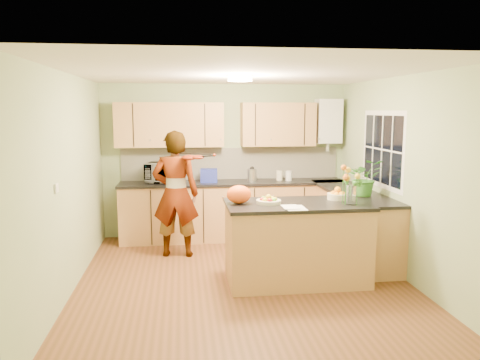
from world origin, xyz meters
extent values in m
plane|color=#583619|center=(0.00, 0.00, 0.00)|extent=(4.50, 4.50, 0.00)
cube|color=white|center=(0.00, 0.00, 2.50)|extent=(4.00, 4.50, 0.02)
cube|color=#8FA878|center=(0.00, 2.25, 1.25)|extent=(4.00, 0.02, 2.50)
cube|color=#8FA878|center=(0.00, -2.25, 1.25)|extent=(4.00, 0.02, 2.50)
cube|color=#8FA878|center=(-2.00, 0.00, 1.25)|extent=(0.02, 4.50, 2.50)
cube|color=#8FA878|center=(2.00, 0.00, 1.25)|extent=(0.02, 4.50, 2.50)
cube|color=#AC7B45|center=(0.10, 1.95, 0.45)|extent=(3.60, 0.60, 0.90)
cube|color=black|center=(0.10, 1.94, 0.92)|extent=(3.64, 0.62, 0.04)
cube|color=#AC7B45|center=(1.70, 0.85, 0.45)|extent=(0.60, 2.20, 0.90)
cube|color=black|center=(1.69, 0.85, 0.92)|extent=(0.62, 2.24, 0.04)
cube|color=white|center=(0.10, 2.23, 1.20)|extent=(3.60, 0.02, 0.52)
cube|color=#AC7B45|center=(-0.90, 2.08, 1.85)|extent=(1.70, 0.34, 0.70)
cube|color=#AC7B45|center=(0.85, 2.08, 1.85)|extent=(1.20, 0.34, 0.70)
cube|color=white|center=(1.70, 2.09, 1.90)|extent=(0.40, 0.30, 0.72)
cylinder|color=silver|center=(1.70, 2.09, 1.50)|extent=(0.06, 0.06, 0.20)
cube|color=white|center=(1.99, 0.60, 1.55)|extent=(0.01, 1.30, 1.05)
cube|color=black|center=(1.99, 0.60, 1.55)|extent=(0.01, 1.18, 0.92)
cube|color=white|center=(-1.99, -0.60, 1.30)|extent=(0.02, 0.09, 0.09)
cylinder|color=#FFEABF|center=(0.00, 0.30, 2.46)|extent=(0.30, 0.30, 0.06)
cylinder|color=white|center=(0.00, 0.30, 2.49)|extent=(0.10, 0.10, 0.02)
cube|color=#AC7B45|center=(0.65, -0.08, 0.47)|extent=(1.67, 0.83, 0.94)
cube|color=black|center=(0.65, -0.08, 0.96)|extent=(1.71, 0.87, 0.04)
cylinder|color=beige|center=(0.30, -0.08, 1.00)|extent=(0.29, 0.29, 0.04)
cylinder|color=beige|center=(1.20, 0.07, 1.02)|extent=(0.26, 0.26, 0.07)
cylinder|color=silver|center=(1.25, -0.26, 1.10)|extent=(0.12, 0.12, 0.23)
ellipsoid|color=#FB5414|center=(-0.05, -0.03, 1.09)|extent=(0.32, 0.28, 0.22)
cube|color=white|center=(0.55, -0.38, 0.98)|extent=(0.22, 0.30, 0.01)
imported|color=tan|center=(-0.82, 1.14, 0.90)|extent=(0.71, 0.51, 1.80)
imported|color=white|center=(-0.99, 1.96, 1.10)|extent=(0.65, 0.51, 0.32)
cube|color=navy|center=(-0.29, 1.93, 1.05)|extent=(0.28, 0.22, 0.21)
cylinder|color=silver|center=(0.40, 1.91, 1.04)|extent=(0.15, 0.15, 0.21)
sphere|color=black|center=(0.40, 1.91, 1.18)|extent=(0.07, 0.07, 0.07)
cylinder|color=beige|center=(0.87, 2.00, 1.02)|extent=(0.11, 0.11, 0.16)
cylinder|color=white|center=(1.01, 1.93, 1.02)|extent=(0.11, 0.11, 0.16)
imported|color=#377A28|center=(1.70, 0.45, 1.19)|extent=(0.48, 0.42, 0.50)
camera|label=1|loc=(-0.73, -5.45, 2.08)|focal=35.00mm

